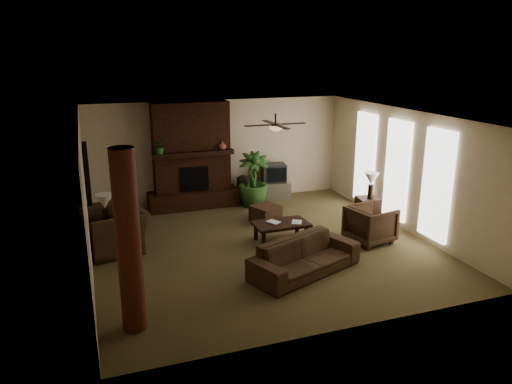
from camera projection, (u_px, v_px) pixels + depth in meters
name	position (u px, v px, depth m)	size (l,w,h in m)	color
room_shell	(262.00, 183.00, 10.16)	(7.00, 7.00, 7.00)	brown
fireplace	(192.00, 165.00, 12.89)	(2.40, 0.70, 2.80)	#452212
windows	(397.00, 170.00, 11.46)	(0.08, 3.65, 2.35)	white
log_column	(128.00, 243.00, 7.04)	(0.36, 0.36, 2.80)	#612918
doorway	(89.00, 192.00, 10.79)	(0.10, 1.00, 2.10)	black
ceiling_fan	(275.00, 126.00, 10.24)	(1.35, 1.35, 0.37)	black
sofa	(305.00, 251.00, 9.16)	(2.24, 0.65, 0.88)	#442E1D
armchair_left	(114.00, 223.00, 10.20)	(1.36, 0.88, 1.19)	#442E1D
armchair_right	(371.00, 222.00, 10.64)	(0.87, 0.82, 0.90)	#442E1D
coffee_table	(281.00, 225.00, 10.70)	(1.20, 0.70, 0.43)	black
ottoman	(266.00, 213.00, 12.00)	(0.60, 0.60, 0.40)	#442E1D
tv_stand	(275.00, 190.00, 13.82)	(0.85, 0.50, 0.50)	#B9B9BC
tv	(274.00, 173.00, 13.64)	(0.72, 0.62, 0.52)	#323234
floor_vase	(243.00, 187.00, 13.45)	(0.34, 0.34, 0.77)	#30231A
floor_plant	(253.00, 191.00, 13.13)	(0.82, 1.46, 0.82)	#305823
side_table_left	(108.00, 237.00, 10.31)	(0.50, 0.50, 0.55)	black
lamp_left	(105.00, 203.00, 10.14)	(0.45, 0.45, 0.65)	black
side_table_right	(367.00, 208.00, 12.14)	(0.50, 0.50, 0.55)	black
lamp_right	(371.00, 181.00, 11.90)	(0.38, 0.38, 0.65)	black
mantel_plant	(160.00, 147.00, 12.20)	(0.38, 0.42, 0.33)	#305823
mantel_vase	(222.00, 145.00, 12.75)	(0.22, 0.23, 0.22)	#984F3C
book_a	(270.00, 218.00, 10.57)	(0.22, 0.03, 0.29)	#999999
book_b	(292.00, 216.00, 10.65)	(0.21, 0.02, 0.29)	#999999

